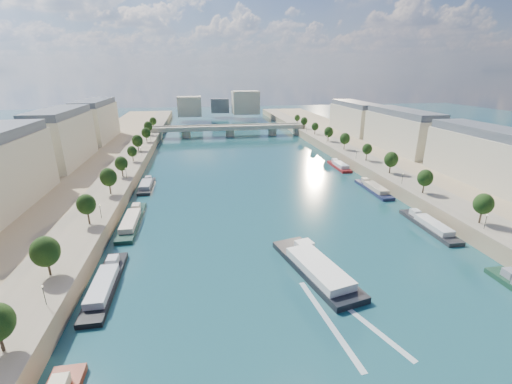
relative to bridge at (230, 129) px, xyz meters
name	(u,v)px	position (x,y,z in m)	size (l,w,h in m)	color
ground	(260,191)	(0.00, -124.35, -5.08)	(700.00, 700.00, 0.00)	#0D353A
quay_left	(67,195)	(-72.00, -124.35, -2.58)	(44.00, 520.00, 5.00)	#9E8460
quay_right	(423,176)	(72.00, -124.35, -2.58)	(44.00, 520.00, 5.00)	#9E8460
pave_left	(109,187)	(-57.00, -124.35, -0.03)	(14.00, 520.00, 0.10)	gray
pave_right	(392,172)	(57.00, -124.35, -0.03)	(14.00, 520.00, 0.10)	gray
trees_left	(114,171)	(-55.00, -122.35, 5.39)	(4.80, 268.80, 8.26)	#382B1E
trees_right	(377,155)	(55.00, -114.35, 5.39)	(4.80, 268.80, 8.26)	#382B1E
lamps_left	(115,188)	(-52.50, -134.35, 2.70)	(0.36, 200.36, 4.28)	black
lamps_right	(377,164)	(52.50, -119.35, 2.70)	(0.36, 200.36, 4.28)	black
buildings_left	(35,152)	(-85.00, -112.35, 11.37)	(16.00, 226.00, 23.20)	#B8AF8E
buildings_right	(437,139)	(85.00, -112.35, 11.37)	(16.00, 226.00, 23.20)	#B8AF8E
skyline	(224,104)	(3.19, 95.17, 9.57)	(79.00, 42.00, 22.00)	#B8AF8E
bridge	(230,129)	(0.00, 0.00, 0.00)	(112.00, 12.00, 8.15)	#C1B79E
tour_barge	(316,268)	(2.89, -184.72, -3.91)	(15.10, 31.09, 4.06)	black
wake	(343,319)	(2.89, -201.27, -5.06)	(13.40, 25.98, 0.04)	silver
moored_barges_left	(106,282)	(-45.50, -182.02, -4.24)	(5.00, 155.51, 3.60)	#182435
moored_barges_right	(430,226)	(45.50, -167.36, -4.24)	(5.00, 160.01, 3.60)	black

